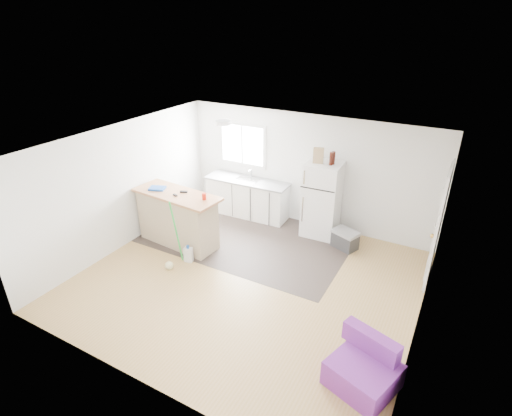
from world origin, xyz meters
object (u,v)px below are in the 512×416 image
(peninsula, at_px, (178,218))
(bottle_right, at_px, (333,158))
(kitchen_cabinets, at_px, (247,197))
(mop, at_px, (171,258))
(bottle_left, at_px, (331,159))
(blue_tray, at_px, (157,188))
(purple_seat, at_px, (364,369))
(refrigerator, at_px, (322,200))
(red_cup, at_px, (204,196))
(cardboard_box, at_px, (318,155))
(cleaner_jug, at_px, (188,254))
(cooler, at_px, (345,239))

(peninsula, bearing_deg, bottle_right, 39.84)
(kitchen_cabinets, height_order, mop, mop)
(kitchen_cabinets, bearing_deg, bottle_left, -4.84)
(blue_tray, bearing_deg, purple_seat, -19.16)
(refrigerator, xyz_separation_m, red_cup, (-1.68, -1.69, 0.37))
(red_cup, xyz_separation_m, cardboard_box, (1.56, 1.64, 0.56))
(peninsula, relative_size, refrigerator, 1.17)
(refrigerator, distance_m, bottle_left, 0.92)
(peninsula, bearing_deg, cleaner_jug, -33.48)
(refrigerator, bearing_deg, cleaner_jug, -131.40)
(purple_seat, height_order, bottle_right, bottle_right)
(bottle_right, bearing_deg, bottle_left, -106.92)
(peninsula, relative_size, purple_seat, 1.96)
(peninsula, bearing_deg, kitchen_cabinets, 77.23)
(cooler, distance_m, blue_tray, 3.81)
(bottle_right, bearing_deg, blue_tray, -149.13)
(red_cup, bearing_deg, purple_seat, -25.07)
(cardboard_box, bearing_deg, blue_tray, -147.61)
(peninsula, height_order, bottle_right, bottle_right)
(purple_seat, relative_size, cardboard_box, 3.11)
(bottle_right, bearing_deg, cardboard_box, -166.05)
(mop, bearing_deg, cardboard_box, 35.85)
(peninsula, height_order, mop, mop)
(bottle_left, distance_m, bottle_right, 0.07)
(cooler, bearing_deg, blue_tray, -135.65)
(refrigerator, height_order, bottle_right, bottle_right)
(kitchen_cabinets, relative_size, mop, 1.37)
(peninsula, distance_m, cardboard_box, 3.00)
(blue_tray, distance_m, cardboard_box, 3.19)
(cleaner_jug, distance_m, blue_tray, 1.46)
(cardboard_box, xyz_separation_m, bottle_right, (0.28, 0.07, -0.02))
(cooler, bearing_deg, purple_seat, -46.99)
(cooler, bearing_deg, bottle_right, 168.08)
(bottle_left, bearing_deg, refrigerator, 159.49)
(cooler, distance_m, purple_seat, 3.25)
(cooler, height_order, blue_tray, blue_tray)
(mop, bearing_deg, kitchen_cabinets, 68.94)
(kitchen_cabinets, xyz_separation_m, mop, (-0.11, -2.56, -0.20))
(purple_seat, height_order, red_cup, red_cup)
(kitchen_cabinets, relative_size, cardboard_box, 6.44)
(purple_seat, relative_size, bottle_left, 3.74)
(kitchen_cabinets, distance_m, refrigerator, 1.80)
(kitchen_cabinets, distance_m, purple_seat, 4.94)
(blue_tray, xyz_separation_m, bottle_right, (2.93, 1.75, 0.58))
(cleaner_jug, bearing_deg, blue_tray, 143.53)
(kitchen_cabinets, bearing_deg, peninsula, -109.84)
(cleaner_jug, relative_size, blue_tray, 1.13)
(kitchen_cabinets, bearing_deg, bottle_right, -2.96)
(refrigerator, bearing_deg, mop, -129.32)
(cooler, xyz_separation_m, red_cup, (-2.32, -1.38, 0.96))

